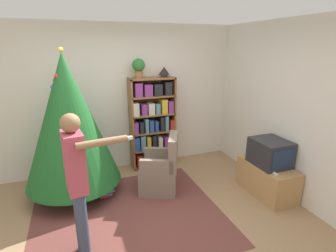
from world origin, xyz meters
name	(u,v)px	position (x,y,z in m)	size (l,w,h in m)	color
ground_plane	(152,229)	(0.00, 0.00, 0.00)	(14.00, 14.00, 0.00)	#9E7A56
wall_back	(118,99)	(0.00, 2.00, 1.30)	(8.00, 0.10, 2.60)	silver
wall_right	(302,114)	(2.23, 0.00, 1.30)	(0.10, 8.00, 2.60)	silver
area_rug	(129,216)	(-0.21, 0.36, 0.00)	(2.48, 2.18, 0.01)	brown
bookshelf	(153,125)	(0.57, 1.76, 0.81)	(0.82, 0.31, 1.68)	brown
tv_stand	(267,179)	(1.92, 0.18, 0.25)	(0.47, 0.92, 0.49)	tan
television	(270,153)	(1.92, 0.18, 0.69)	(0.47, 0.54, 0.39)	#28282D
game_remote	(274,173)	(1.78, -0.09, 0.51)	(0.04, 0.12, 0.02)	white
christmas_tree	(69,121)	(-0.85, 1.23, 1.17)	(1.39, 1.39, 2.20)	#4C3323
armchair	(161,171)	(0.42, 0.86, 0.32)	(0.75, 0.74, 0.92)	#7A6B5B
standing_person	(77,177)	(-0.81, -0.16, 0.96)	(0.67, 0.47, 1.61)	#38425B
potted_plant	(139,67)	(0.34, 1.77, 1.87)	(0.22, 0.22, 0.33)	#935B38
table_lamp	(164,71)	(0.81, 1.77, 1.78)	(0.20, 0.20, 0.18)	#473828
book_pile_near_tree	(106,193)	(-0.43, 0.94, 0.06)	(0.25, 0.19, 0.12)	#232328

